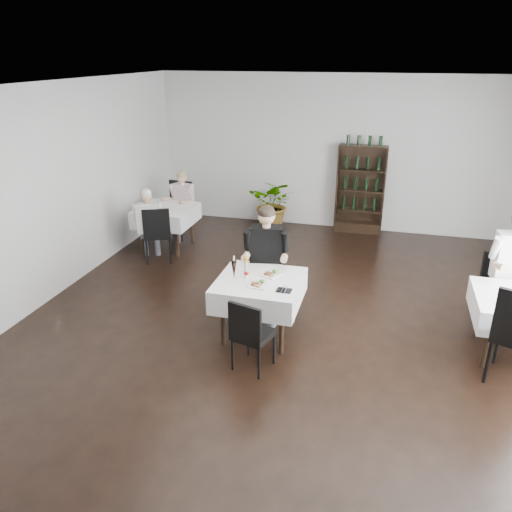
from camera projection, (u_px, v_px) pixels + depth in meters
The scene contains 19 objects.
room_shell at pixel (285, 225), 5.78m from camera, with size 9.00×9.00×9.00m.
wine_shelf at pixel (360, 190), 9.73m from camera, with size 0.90×0.28×1.75m.
main_table at pixel (259, 290), 6.18m from camera, with size 1.03×1.03×0.77m.
left_table at pixel (166, 215), 8.99m from camera, with size 0.98×0.98×0.77m.
potted_tree at pixel (273, 204), 10.06m from camera, with size 0.93×0.80×1.03m, color #2B6121.
main_chair_far at pixel (268, 274), 6.79m from camera, with size 0.46×0.46×0.96m.
main_chair_near at pixel (250, 332), 5.51m from camera, with size 0.49×0.49×0.87m.
left_chair_far at pixel (178, 205), 9.61m from camera, with size 0.54×0.54×1.07m.
left_chair_near at pixel (158, 231), 8.41m from camera, with size 0.58×0.59×0.98m.
right_chair_far at pixel (500, 284), 6.51m from camera, with size 0.56×0.56×0.96m.
diner_main at pixel (266, 254), 6.55m from camera, with size 0.63×0.65×1.55m.
diner_left_far at pixel (181, 200), 9.42m from camera, with size 0.54×0.58×1.31m.
diner_left_near at pixel (149, 219), 8.37m from camera, with size 0.57×0.60×1.30m.
plate_far at pixel (271, 274), 6.23m from camera, with size 0.29×0.29×0.07m.
plate_near at pixel (258, 284), 5.96m from camera, with size 0.23×0.23×0.07m.
pilsner_dark at pixel (234, 269), 6.10m from camera, with size 0.07×0.07×0.30m.
pilsner_lager at pixel (246, 266), 6.18m from camera, with size 0.07×0.07×0.32m.
coke_bottle at pixel (246, 272), 6.12m from camera, with size 0.06×0.06×0.22m.
napkin_cutlery at pixel (284, 290), 5.84m from camera, with size 0.18×0.20×0.02m.
Camera 1 is at (1.11, -5.37, 3.37)m, focal length 35.00 mm.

